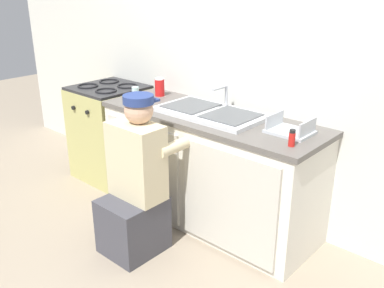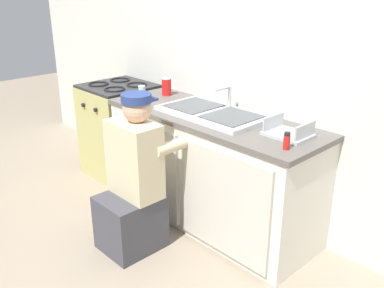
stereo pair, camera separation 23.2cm
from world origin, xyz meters
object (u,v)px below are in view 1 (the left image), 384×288
object	(u,v)px
cell_phone	(139,102)
plumber_person	(136,189)
stove_range	(111,132)
water_glass	(135,93)
soda_cup_red	(160,87)
spice_bottle_red	(292,138)
dish_rack_tray	(290,130)
sink_double_basin	(210,112)

from	to	relation	value
cell_phone	plumber_person	bearing A→B (deg)	-45.23
stove_range	water_glass	xyz separation A→B (m)	(0.46, -0.07, 0.47)
soda_cup_red	water_glass	bearing A→B (deg)	-111.68
spice_bottle_red	cell_phone	bearing A→B (deg)	178.96
cell_phone	soda_cup_red	bearing A→B (deg)	97.91
water_glass	plumber_person	bearing A→B (deg)	-42.63
plumber_person	dish_rack_tray	bearing A→B (deg)	42.03
soda_cup_red	plumber_person	bearing A→B (deg)	-54.96
stove_range	plumber_person	bearing A→B (deg)	-30.68
cell_phone	stove_range	bearing A→B (deg)	166.95
plumber_person	spice_bottle_red	world-z (taller)	plumber_person
plumber_person	cell_phone	size ratio (longest dim) A/B	7.89
soda_cup_red	spice_bottle_red	xyz separation A→B (m)	(1.42, -0.29, -0.02)
sink_double_basin	plumber_person	bearing A→B (deg)	-100.25
plumber_person	cell_phone	bearing A→B (deg)	134.77
sink_double_basin	soda_cup_red	distance (m)	0.67
plumber_person	soda_cup_red	xyz separation A→B (m)	(-0.54, 0.77, 0.48)
water_glass	soda_cup_red	bearing A→B (deg)	68.32
sink_double_basin	plumber_person	xyz separation A→B (m)	(-0.12, -0.65, -0.42)
sink_double_basin	spice_bottle_red	bearing A→B (deg)	-12.04
sink_double_basin	water_glass	bearing A→B (deg)	-174.32
sink_double_basin	cell_phone	distance (m)	0.64
water_glass	spice_bottle_red	xyz separation A→B (m)	(1.50, -0.09, 0.00)
sink_double_basin	stove_range	world-z (taller)	sink_double_basin
sink_double_basin	cell_phone	xyz separation A→B (m)	(-0.62, -0.14, -0.01)
plumber_person	dish_rack_tray	size ratio (longest dim) A/B	3.94
sink_double_basin	plumber_person	world-z (taller)	plumber_person
stove_range	sink_double_basin	bearing A→B (deg)	0.10
stove_range	soda_cup_red	bearing A→B (deg)	13.41
stove_range	soda_cup_red	distance (m)	0.75
stove_range	dish_rack_tray	distance (m)	1.89
soda_cup_red	cell_phone	size ratio (longest dim) A/B	1.09
dish_rack_tray	water_glass	bearing A→B (deg)	-175.59
sink_double_basin	dish_rack_tray	size ratio (longest dim) A/B	2.86
water_glass	sink_double_basin	bearing A→B (deg)	5.68
spice_bottle_red	cell_phone	xyz separation A→B (m)	(-1.38, 0.03, -0.04)
dish_rack_tray	sink_double_basin	bearing A→B (deg)	-177.06
dish_rack_tray	soda_cup_red	bearing A→B (deg)	175.83
spice_bottle_red	dish_rack_tray	bearing A→B (deg)	122.00
spice_bottle_red	dish_rack_tray	size ratio (longest dim) A/B	0.37
cell_phone	spice_bottle_red	bearing A→B (deg)	-1.04
soda_cup_red	dish_rack_tray	xyz separation A→B (m)	(1.29, -0.09, -0.05)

